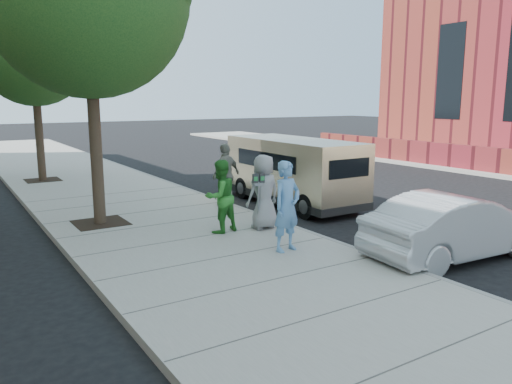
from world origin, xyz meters
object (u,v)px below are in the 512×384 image
Objects in this scene: person_striped_polo at (226,175)px; person_green_shirt at (220,196)px; tree_far at (34,47)px; van at (291,170)px; sedan at (456,226)px; parking_meter at (258,190)px; person_gray_shirt at (264,192)px; person_officer at (287,206)px.

person_green_shirt is at bearing 38.68° from person_striped_polo.
tree_far is 10.84m from person_green_shirt.
van reaches higher than sedan.
parking_meter is 3.75m from van.
van is 1.34× the size of sedan.
tree_far is 3.72× the size of person_striped_polo.
tree_far reaches higher than person_gray_shirt.
tree_far reaches higher than sedan.
van is (5.55, -7.74, -3.86)m from tree_far.
person_green_shirt is 0.95× the size of person_gray_shirt.
parking_meter is (2.78, -10.26, -3.79)m from tree_far.
parking_meter is at bearing -74.85° from tree_far.
person_striped_polo is (-2.10, 0.19, -0.00)m from van.
tree_far is 9.16m from person_striped_polo.
person_officer is at bearing 61.16° from sedan.
person_officer reaches higher than person_green_shirt.
person_officer is at bearing -89.80° from parking_meter.
person_green_shirt is (-0.43, 1.90, -0.07)m from person_officer.
van is 3.01× the size of person_striped_polo.
van is at bearing 42.54° from person_officer.
tree_far is at bearing 91.71° from person_officer.
van reaches higher than person_striped_polo.
person_green_shirt is (-3.55, -2.16, -0.06)m from van.
van reaches higher than parking_meter.
tree_far is 3.66× the size of person_officer.
person_striped_polo is at bearing -132.73° from person_green_shirt.
person_gray_shirt reaches higher than parking_meter.
parking_meter reaches higher than sedan.
parking_meter is 1.59m from person_officer.
person_gray_shirt is (0.56, 1.67, -0.03)m from person_officer.
tree_far is at bearing -84.99° from person_striped_polo.
person_officer is at bearing -78.34° from tree_far.
person_gray_shirt is (0.22, 0.12, -0.09)m from parking_meter.
person_officer is 1.95m from person_green_shirt.
person_striped_polo reaches higher than parking_meter.
tree_far reaches higher than person_striped_polo.
parking_meter is at bearing -137.35° from van.
person_striped_polo is (0.46, 2.58, 0.02)m from person_gray_shirt.
tree_far is 3.80× the size of person_gray_shirt.
person_gray_shirt is 2.62m from person_striped_polo.
person_officer is 1.02× the size of person_striped_polo.
person_officer is at bearing 91.87° from person_green_shirt.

